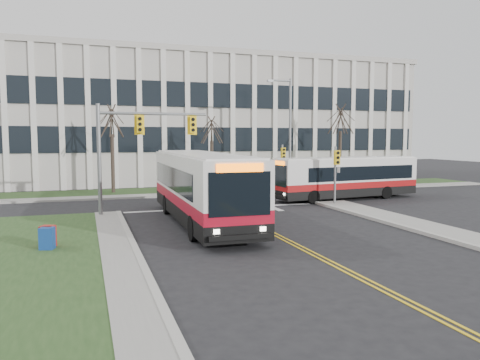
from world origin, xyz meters
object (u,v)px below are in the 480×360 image
Objects in this scene: bus_main at (201,189)px; bus_cross at (346,179)px; directory_sign at (220,176)px; streetlight at (288,128)px; newspaper_box_blue at (47,240)px; newspaper_box_red at (48,238)px.

bus_main is 1.20× the size of bus_cross.
bus_cross reaches higher than directory_sign.
streetlight is at bearing 50.90° from bus_main.
bus_cross is at bearing 42.47° from newspaper_box_blue.
bus_main is 8.33m from newspaper_box_blue.
bus_cross is (7.02, -8.00, 0.29)m from directory_sign.
bus_cross is (11.94, 5.80, -0.29)m from bus_main.
newspaper_box_red is (-17.53, -16.33, -4.72)m from streetlight.
directory_sign reaches higher than newspaper_box_blue.
newspaper_box_red is (-7.07, -3.83, -1.27)m from bus_main.
bus_cross is at bearing 51.20° from newspaper_box_red.
bus_cross is 21.34m from newspaper_box_red.
bus_cross is (1.49, -6.70, -3.74)m from streetlight.
bus_main is at bearing -129.91° from streetlight.
newspaper_box_blue is (-7.07, -4.22, -1.27)m from bus_main.
bus_cross is at bearing -48.74° from directory_sign.
streetlight is 4.60× the size of directory_sign.
bus_cross reaches higher than newspaper_box_red.
newspaper_box_blue is at bearing -148.38° from bus_main.
directory_sign is 2.11× the size of newspaper_box_red.
newspaper_box_red is at bearing 104.70° from newspaper_box_blue.
bus_main is (-4.93, -13.80, 0.57)m from directory_sign.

